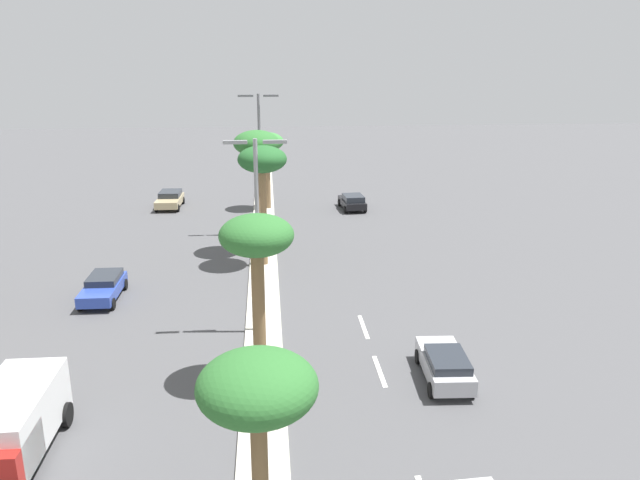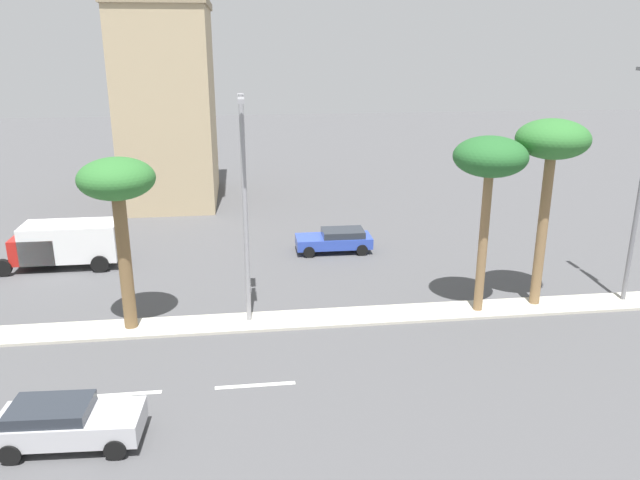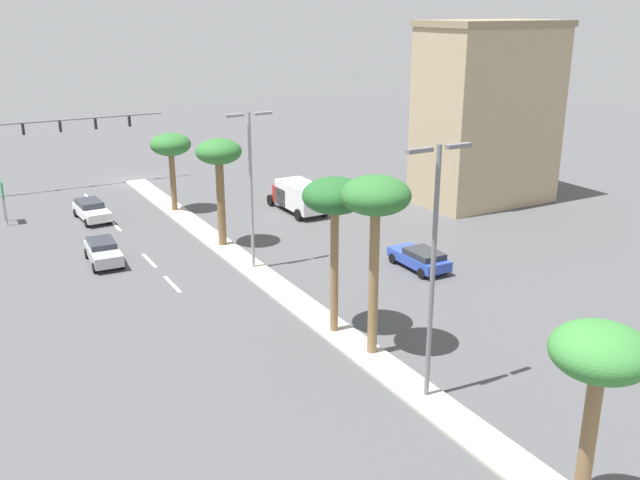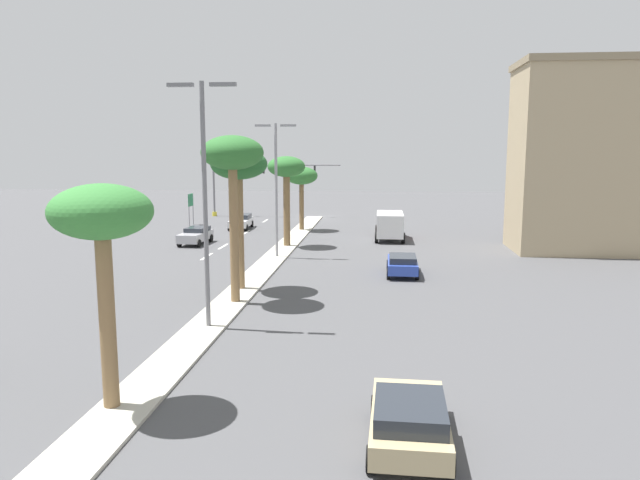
# 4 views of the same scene
# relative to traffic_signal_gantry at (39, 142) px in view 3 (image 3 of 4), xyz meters

# --- Properties ---
(ground_plane) EXTENTS (160.00, 160.00, 0.00)m
(ground_plane) POSITION_rel_traffic_signal_gantry_xyz_m (-7.80, 35.98, -4.30)
(ground_plane) COLOR #4C4C4F
(median_curb) EXTENTS (1.80, 92.19, 0.12)m
(median_curb) POSITION_rel_traffic_signal_gantry_xyz_m (-7.80, 46.23, -4.24)
(median_curb) COLOR #B7B2A3
(median_curb) RESTS_ON ground
(lane_stripe_trailing) EXTENTS (0.20, 2.80, 0.01)m
(lane_stripe_trailing) POSITION_rel_traffic_signal_gantry_xyz_m (-2.76, 4.13, -4.29)
(lane_stripe_trailing) COLOR silver
(lane_stripe_trailing) RESTS_ON ground
(lane_stripe_mid) EXTENTS (0.20, 2.80, 0.01)m
(lane_stripe_mid) POSITION_rel_traffic_signal_gantry_xyz_m (-2.76, 13.29, -4.29)
(lane_stripe_mid) COLOR silver
(lane_stripe_mid) RESTS_ON ground
(lane_stripe_inboard) EXTENTS (0.20, 2.80, 0.01)m
(lane_stripe_inboard) POSITION_rel_traffic_signal_gantry_xyz_m (-2.76, 21.75, -4.29)
(lane_stripe_inboard) COLOR silver
(lane_stripe_inboard) RESTS_ON ground
(lane_stripe_right) EXTENTS (0.20, 2.80, 0.01)m
(lane_stripe_right) POSITION_rel_traffic_signal_gantry_xyz_m (-2.76, 26.36, -4.29)
(lane_stripe_right) COLOR silver
(lane_stripe_right) RESTS_ON ground
(traffic_signal_gantry) EXTENTS (15.17, 0.53, 6.45)m
(traffic_signal_gantry) POSITION_rel_traffic_signal_gantry_xyz_m (0.00, 0.00, 0.00)
(traffic_signal_gantry) COLOR slate
(traffic_signal_gantry) RESTS_ON ground
(directional_road_sign) EXTENTS (0.10, 1.45, 3.27)m
(directional_road_sign) POSITION_rel_traffic_signal_gantry_xyz_m (4.13, 8.67, -1.97)
(directional_road_sign) COLOR gray
(directional_road_sign) RESTS_ON ground
(commercial_building) EXTENTS (10.92, 6.68, 14.32)m
(commercial_building) POSITION_rel_traffic_signal_gantry_xyz_m (-30.86, 21.07, 2.88)
(commercial_building) COLOR tan
(commercial_building) RESTS_ON ground
(palm_tree_front) EXTENTS (3.10, 3.10, 6.03)m
(palm_tree_front) POSITION_rel_traffic_signal_gantry_xyz_m (-7.80, 11.63, 0.85)
(palm_tree_front) COLOR brown
(palm_tree_front) RESTS_ON median_curb
(palm_tree_near) EXTENTS (2.99, 2.99, 7.12)m
(palm_tree_near) POSITION_rel_traffic_signal_gantry_xyz_m (-7.91, 21.35, 1.78)
(palm_tree_near) COLOR brown
(palm_tree_near) RESTS_ON median_curb
(palm_tree_far) EXTENTS (3.07, 3.07, 7.69)m
(palm_tree_far) POSITION_rel_traffic_signal_gantry_xyz_m (-7.72, 36.37, 2.46)
(palm_tree_far) COLOR olive
(palm_tree_far) RESTS_ON median_curb
(palm_tree_outboard) EXTENTS (3.08, 3.08, 8.31)m
(palm_tree_outboard) POSITION_rel_traffic_signal_gantry_xyz_m (-8.09, 39.20, 2.97)
(palm_tree_outboard) COLOR olive
(palm_tree_outboard) RESTS_ON median_curb
(palm_tree_left) EXTENTS (2.93, 2.93, 6.65)m
(palm_tree_left) POSITION_rel_traffic_signal_gantry_xyz_m (-7.41, 51.77, 1.42)
(palm_tree_left) COLOR olive
(palm_tree_left) RESTS_ON median_curb
(street_lamp_rear) EXTENTS (2.90, 0.24, 9.44)m
(street_lamp_rear) POSITION_rel_traffic_signal_gantry_xyz_m (-7.94, 26.26, 1.38)
(street_lamp_rear) COLOR gray
(street_lamp_rear) RESTS_ON median_curb
(street_lamp_left) EXTENTS (2.90, 0.24, 10.40)m
(street_lamp_left) POSITION_rel_traffic_signal_gantry_xyz_m (-7.94, 43.47, 1.88)
(street_lamp_left) COLOR slate
(street_lamp_left) RESTS_ON median_curb
(sedan_white_rear) EXTENTS (2.11, 4.58, 1.41)m
(sedan_white_rear) POSITION_rel_traffic_signal_gantry_xyz_m (-1.63, 10.80, -3.54)
(sedan_white_rear) COLOR silver
(sedan_white_rear) RESTS_ON ground
(sedan_blue_far) EXTENTS (1.96, 4.30, 1.30)m
(sedan_blue_far) POSITION_rel_traffic_signal_gantry_xyz_m (-16.76, 31.36, -3.58)
(sedan_blue_far) COLOR #2D47AD
(sedan_blue_far) RESTS_ON ground
(sedan_silver_inboard) EXTENTS (2.04, 4.25, 1.36)m
(sedan_silver_inboard) POSITION_rel_traffic_signal_gantry_xyz_m (-0.18, 20.76, -3.55)
(sedan_silver_inboard) COLOR #B2B2B7
(sedan_silver_inboard) RESTS_ON ground
(box_truck) EXTENTS (2.49, 6.12, 2.38)m
(box_truck) POSITION_rel_traffic_signal_gantry_xyz_m (-16.18, 16.64, -2.98)
(box_truck) COLOR #B21E19
(box_truck) RESTS_ON ground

